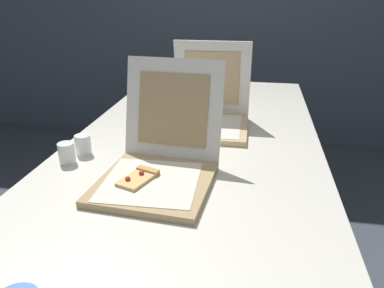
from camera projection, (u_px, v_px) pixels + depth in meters
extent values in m
cube|color=silver|center=(194.00, 146.00, 1.43)|extent=(0.96, 2.06, 0.03)
cylinder|color=gray|center=(158.00, 137.00, 2.51)|extent=(0.04, 0.04, 0.72)
cylinder|color=gray|center=(281.00, 145.00, 2.38)|extent=(0.04, 0.04, 0.72)
cube|color=tan|center=(154.00, 184.00, 1.10)|extent=(0.35, 0.35, 0.02)
cube|color=silver|center=(151.00, 181.00, 1.09)|extent=(0.29, 0.29, 0.00)
cube|color=white|center=(173.00, 109.00, 1.22)|extent=(0.34, 0.11, 0.32)
cube|color=tan|center=(173.00, 110.00, 1.21)|extent=(0.24, 0.08, 0.23)
cube|color=#E0B266|center=(137.00, 179.00, 1.09)|extent=(0.11, 0.13, 0.01)
cube|color=tan|center=(148.00, 171.00, 1.14)|extent=(0.08, 0.05, 0.02)
sphere|color=red|center=(128.00, 179.00, 1.07)|extent=(0.02, 0.02, 0.02)
sphere|color=red|center=(141.00, 173.00, 1.11)|extent=(0.02, 0.02, 0.02)
cube|color=tan|center=(208.00, 127.00, 1.55)|extent=(0.33, 0.33, 0.02)
cube|color=silver|center=(207.00, 125.00, 1.53)|extent=(0.29, 0.29, 0.00)
cube|color=white|center=(212.00, 79.00, 1.61)|extent=(0.33, 0.06, 0.33)
cube|color=tan|center=(212.00, 79.00, 1.60)|extent=(0.24, 0.04, 0.24)
cylinder|color=white|center=(83.00, 145.00, 1.31)|extent=(0.06, 0.06, 0.07)
cylinder|color=white|center=(166.00, 107.00, 1.73)|extent=(0.06, 0.06, 0.07)
cylinder|color=white|center=(67.00, 153.00, 1.25)|extent=(0.06, 0.06, 0.07)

